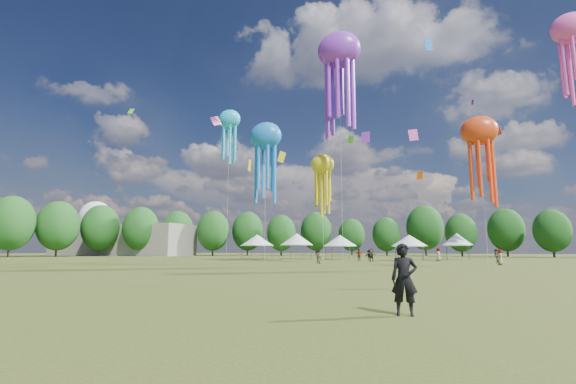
% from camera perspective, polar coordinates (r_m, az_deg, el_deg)
% --- Properties ---
extents(ground, '(300.00, 300.00, 0.00)m').
position_cam_1_polar(ground, '(15.56, -12.92, -14.27)').
color(ground, '#384416').
rests_on(ground, ground).
extents(observer_main, '(0.73, 0.52, 1.86)m').
position_cam_1_polar(observer_main, '(11.07, 16.33, -11.89)').
color(observer_main, black).
rests_on(observer_main, ground).
extents(spectator_near, '(0.97, 0.92, 1.58)m').
position_cam_1_polar(spectator_near, '(47.95, 4.41, -9.25)').
color(spectator_near, gray).
rests_on(spectator_near, ground).
extents(spectators_far, '(22.46, 14.45, 1.88)m').
position_cam_1_polar(spectators_far, '(56.98, 16.77, -8.69)').
color(spectators_far, gray).
rests_on(spectators_far, ground).
extents(festival_tents, '(38.19, 9.28, 4.42)m').
position_cam_1_polar(festival_tents, '(67.23, 7.15, -6.84)').
color(festival_tents, '#47474C').
rests_on(festival_tents, ground).
extents(show_kites, '(55.65, 24.21, 32.06)m').
position_cam_1_polar(show_kites, '(55.07, 10.30, 12.58)').
color(show_kites, blue).
rests_on(show_kites, ground).
extents(small_kites, '(65.44, 67.71, 46.56)m').
position_cam_1_polar(small_kites, '(62.54, 10.36, 18.44)').
color(small_kites, blue).
rests_on(small_kites, ground).
extents(treeline, '(201.57, 95.24, 13.43)m').
position_cam_1_polar(treeline, '(76.59, 11.49, -4.40)').
color(treeline, '#38281C').
rests_on(treeline, ground).
extents(hangar, '(40.00, 12.00, 8.00)m').
position_cam_1_polar(hangar, '(117.04, -22.82, -6.43)').
color(hangar, gray).
rests_on(hangar, ground).
extents(radome, '(9.00, 9.00, 16.00)m').
position_cam_1_polar(radome, '(132.85, -25.92, -3.79)').
color(radome, white).
rests_on(radome, ground).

